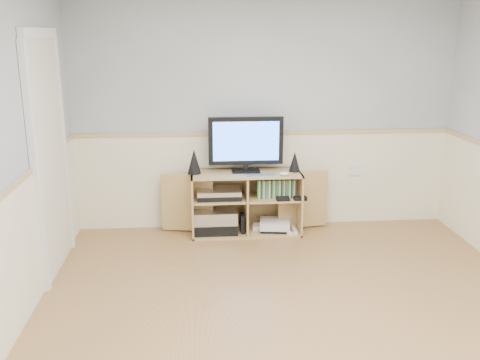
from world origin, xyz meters
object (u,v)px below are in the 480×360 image
media_cabinet (246,201)px  monitor (246,142)px  game_consoles (274,225)px  keyboard (262,175)px

media_cabinet → monitor: monitor is taller
media_cabinet → game_consoles: media_cabinet is taller
keyboard → game_consoles: keyboard is taller
game_consoles → media_cabinet: bearing=167.5°
keyboard → game_consoles: 0.62m
game_consoles → keyboard: bearing=-139.6°
monitor → game_consoles: bearing=-11.7°
monitor → game_consoles: monitor is taller
keyboard → game_consoles: bearing=34.6°
monitor → keyboard: bearing=-52.8°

